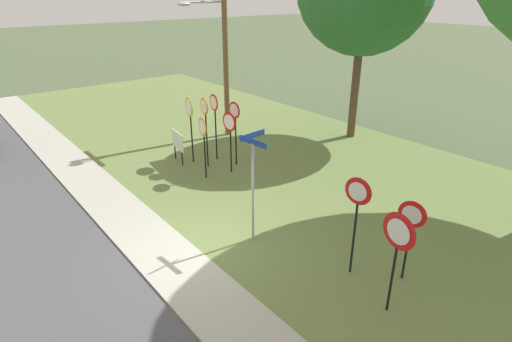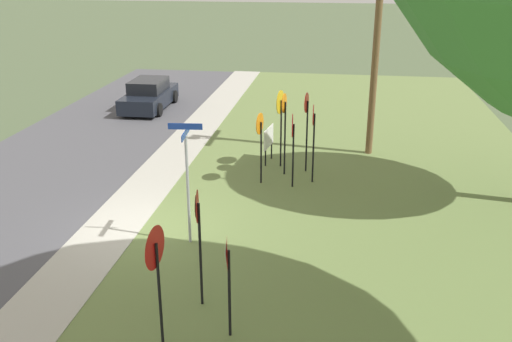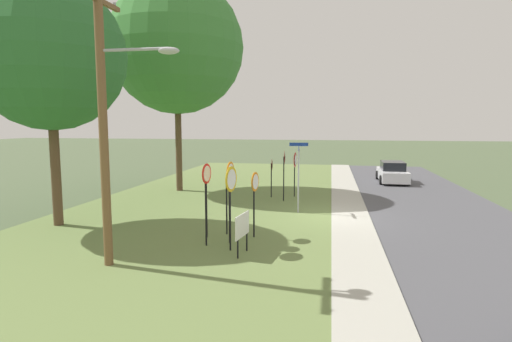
{
  "view_description": "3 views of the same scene",
  "coord_description": "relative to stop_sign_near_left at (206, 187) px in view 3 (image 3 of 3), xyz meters",
  "views": [
    {
      "loc": [
        8.06,
        -4.57,
        6.37
      ],
      "look_at": [
        -0.92,
        2.75,
        1.23
      ],
      "focal_mm": 28.9,
      "sensor_mm": 36.0,
      "label": 1
    },
    {
      "loc": [
        12.93,
        5.0,
        6.77
      ],
      "look_at": [
        -1.05,
        2.89,
        1.44
      ],
      "focal_mm": 39.99,
      "sensor_mm": 36.0,
      "label": 2
    },
    {
      "loc": [
        -17.45,
        0.08,
        3.98
      ],
      "look_at": [
        0.71,
        3.39,
        1.83
      ],
      "focal_mm": 28.97,
      "sensor_mm": 36.0,
      "label": 3
    }
  ],
  "objects": [
    {
      "name": "ground_plane",
      "position": [
        4.96,
        -3.96,
        -1.95
      ],
      "size": [
        160.0,
        160.0,
        0.0
      ],
      "primitive_type": "plane",
      "color": "#4C5B3D"
    },
    {
      "name": "road_asphalt",
      "position": [
        4.96,
        -8.76,
        -1.94
      ],
      "size": [
        44.0,
        6.4,
        0.01
      ],
      "primitive_type": "cube",
      "color": "#4C4C51",
      "rests_on": "ground_plane"
    },
    {
      "name": "sidewalk_strip",
      "position": [
        4.96,
        -4.76,
        -1.92
      ],
      "size": [
        44.0,
        1.6,
        0.06
      ],
      "primitive_type": "cube",
      "color": "#ADAA9E",
      "rests_on": "ground_plane"
    },
    {
      "name": "grass_median",
      "position": [
        4.96,
        2.04,
        -1.93
      ],
      "size": [
        44.0,
        12.0,
        0.04
      ],
      "primitive_type": "cube",
      "color": "olive",
      "rests_on": "ground_plane"
    },
    {
      "name": "stop_sign_near_left",
      "position": [
        0.0,
        0.0,
        0.0
      ],
      "size": [
        0.65,
        0.12,
        2.67
      ],
      "rotation": [
        0.0,
        0.0,
        -0.13
      ],
      "color": "black",
      "rests_on": "grass_median"
    },
    {
      "name": "stop_sign_near_right",
      "position": [
        0.39,
        -0.68,
        0.01
      ],
      "size": [
        0.62,
        0.12,
        2.7
      ],
      "rotation": [
        0.0,
        0.0,
        -0.13
      ],
      "color": "black",
      "rests_on": "grass_median"
    },
    {
      "name": "stop_sign_far_left",
      "position": [
        1.44,
        -0.32,
        -0.23
      ],
      "size": [
        0.7,
        0.11,
        2.32
      ],
      "rotation": [
        0.0,
        0.0,
        0.09
      ],
      "color": "black",
      "rests_on": "grass_median"
    },
    {
      "name": "stop_sign_far_center",
      "position": [
        0.95,
        0.27,
        -0.12
      ],
      "size": [
        0.63,
        0.1,
        2.51
      ],
      "rotation": [
        0.0,
        0.0,
        0.05
      ],
      "color": "black",
      "rests_on": "grass_median"
    },
    {
      "name": "stop_sign_far_right",
      "position": [
        1.26,
        -1.33,
        -0.27
      ],
      "size": [
        0.66,
        0.14,
        2.28
      ],
      "rotation": [
        0.0,
        0.0,
        -0.18
      ],
      "color": "black",
      "rests_on": "grass_median"
    },
    {
      "name": "stop_sign_center_tall",
      "position": [
        -0.36,
        -0.89,
        0.02
      ],
      "size": [
        0.78,
        0.17,
        2.63
      ],
      "rotation": [
        0.0,
        0.0,
        -0.19
      ],
      "color": "black",
      "rests_on": "grass_median"
    },
    {
      "name": "yield_sign_near_left",
      "position": [
        8.1,
        -1.59,
        -0.04
      ],
      "size": [
        0.66,
        0.14,
        2.53
      ],
      "rotation": [
        0.0,
        0.0,
        0.16
      ],
      "color": "black",
      "rests_on": "grass_median"
    },
    {
      "name": "yield_sign_near_right",
      "position": [
        9.04,
        -0.82,
        -0.39
      ],
      "size": [
        0.64,
        0.16,
        2.07
      ],
      "rotation": [
        0.0,
        0.0,
        0.2
      ],
      "color": "black",
      "rests_on": "grass_median"
    },
    {
      "name": "yield_sign_far_left",
      "position": [
        9.45,
        -2.02,
        -0.13
      ],
      "size": [
        0.8,
        0.13,
        2.38
      ],
      "rotation": [
        0.0,
        0.0,
        -0.12
      ],
      "color": "black",
      "rests_on": "grass_median"
    },
    {
      "name": "street_name_post",
      "position": [
        5.48,
        -2.5,
        -0.08
      ],
      "size": [
        0.96,
        0.81,
        3.09
      ],
      "rotation": [
        0.0,
        0.0,
        0.08
      ],
      "color": "#9EA0A8",
      "rests_on": "grass_median"
    },
    {
      "name": "utility_pole",
      "position": [
        -2.24,
        2.01,
        2.49
      ],
      "size": [
        2.1,
        2.32,
        8.11
      ],
      "color": "brown",
      "rests_on": "grass_median"
    },
    {
      "name": "notice_board",
      "position": [
        -0.7,
        -1.32,
        -1.08
      ],
      "size": [
        1.09,
        0.19,
        1.25
      ],
      "rotation": [
        0.0,
        0.0,
        -0.15
      ],
      "color": "black",
      "rests_on": "grass_median"
    },
    {
      "name": "oak_tree_left",
      "position": [
        1.6,
        6.5,
        4.53
      ],
      "size": [
        5.61,
        5.61,
        9.26
      ],
      "color": "brown",
      "rests_on": "grass_median"
    },
    {
      "name": "oak_tree_right",
      "position": [
        10.29,
        4.83,
        6.31
      ],
      "size": [
        7.58,
        7.58,
        12.02
      ],
      "color": "brown",
      "rests_on": "grass_median"
    },
    {
      "name": "parked_sedan_distant",
      "position": [
        16.33,
        -8.0,
        -1.3
      ],
      "size": [
        4.25,
        1.94,
        1.39
      ],
      "rotation": [
        0.0,
        0.0,
        -0.01
      ],
      "color": "silver",
      "rests_on": "road_asphalt"
    }
  ]
}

